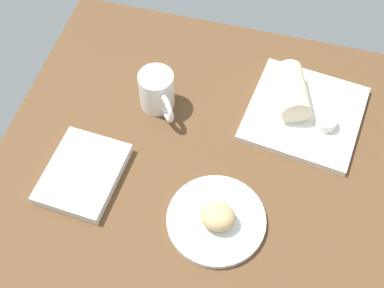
{
  "coord_description": "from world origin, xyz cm",
  "views": [
    {
      "loc": [
        47.72,
        14.25,
        104.21
      ],
      "look_at": [
        -13.8,
        -2.17,
        7.0
      ],
      "focal_mm": 49.44,
      "sensor_mm": 36.0,
      "label": 1
    }
  ],
  "objects_px": {
    "scone_pastry": "(218,217)",
    "square_plate": "(304,113)",
    "book_stack": "(83,174)",
    "breakfast_wrap": "(292,91)",
    "sauce_cup": "(326,122)",
    "round_plate": "(216,220)",
    "coffee_mug": "(157,91)"
  },
  "relations": [
    {
      "from": "round_plate",
      "to": "coffee_mug",
      "type": "height_order",
      "value": "coffee_mug"
    },
    {
      "from": "round_plate",
      "to": "coffee_mug",
      "type": "relative_size",
      "value": 1.77
    },
    {
      "from": "square_plate",
      "to": "breakfast_wrap",
      "type": "height_order",
      "value": "breakfast_wrap"
    },
    {
      "from": "sauce_cup",
      "to": "breakfast_wrap",
      "type": "distance_m",
      "value": 0.11
    },
    {
      "from": "square_plate",
      "to": "book_stack",
      "type": "relative_size",
      "value": 1.25
    },
    {
      "from": "breakfast_wrap",
      "to": "sauce_cup",
      "type": "bearing_deg",
      "value": -48.09
    },
    {
      "from": "breakfast_wrap",
      "to": "coffee_mug",
      "type": "bearing_deg",
      "value": 176.43
    },
    {
      "from": "round_plate",
      "to": "sauce_cup",
      "type": "relative_size",
      "value": 4.3
    },
    {
      "from": "scone_pastry",
      "to": "breakfast_wrap",
      "type": "bearing_deg",
      "value": 165.11
    },
    {
      "from": "book_stack",
      "to": "coffee_mug",
      "type": "bearing_deg",
      "value": 156.7
    },
    {
      "from": "breakfast_wrap",
      "to": "book_stack",
      "type": "height_order",
      "value": "breakfast_wrap"
    },
    {
      "from": "coffee_mug",
      "to": "round_plate",
      "type": "bearing_deg",
      "value": 37.96
    },
    {
      "from": "square_plate",
      "to": "breakfast_wrap",
      "type": "relative_size",
      "value": 1.91
    },
    {
      "from": "sauce_cup",
      "to": "coffee_mug",
      "type": "height_order",
      "value": "coffee_mug"
    },
    {
      "from": "scone_pastry",
      "to": "square_plate",
      "type": "xyz_separation_m",
      "value": [
        -0.32,
        0.13,
        -0.03
      ]
    },
    {
      "from": "breakfast_wrap",
      "to": "book_stack",
      "type": "bearing_deg",
      "value": -160.52
    },
    {
      "from": "book_stack",
      "to": "breakfast_wrap",
      "type": "bearing_deg",
      "value": 127.85
    },
    {
      "from": "scone_pastry",
      "to": "sauce_cup",
      "type": "height_order",
      "value": "scone_pastry"
    },
    {
      "from": "scone_pastry",
      "to": "square_plate",
      "type": "distance_m",
      "value": 0.35
    },
    {
      "from": "breakfast_wrap",
      "to": "book_stack",
      "type": "xyz_separation_m",
      "value": [
        0.31,
        -0.4,
        -0.04
      ]
    },
    {
      "from": "round_plate",
      "to": "coffee_mug",
      "type": "distance_m",
      "value": 0.33
    },
    {
      "from": "square_plate",
      "to": "sauce_cup",
      "type": "height_order",
      "value": "sauce_cup"
    },
    {
      "from": "sauce_cup",
      "to": "book_stack",
      "type": "distance_m",
      "value": 0.55
    },
    {
      "from": "book_stack",
      "to": "square_plate",
      "type": "bearing_deg",
      "value": 123.22
    },
    {
      "from": "square_plate",
      "to": "breakfast_wrap",
      "type": "xyz_separation_m",
      "value": [
        -0.02,
        -0.04,
        0.04
      ]
    },
    {
      "from": "scone_pastry",
      "to": "sauce_cup",
      "type": "distance_m",
      "value": 0.35
    },
    {
      "from": "sauce_cup",
      "to": "coffee_mug",
      "type": "relative_size",
      "value": 0.41
    },
    {
      "from": "round_plate",
      "to": "scone_pastry",
      "type": "bearing_deg",
      "value": 30.35
    },
    {
      "from": "round_plate",
      "to": "sauce_cup",
      "type": "bearing_deg",
      "value": 147.37
    },
    {
      "from": "round_plate",
      "to": "coffee_mug",
      "type": "xyz_separation_m",
      "value": [
        -0.26,
        -0.2,
        0.04
      ]
    },
    {
      "from": "square_plate",
      "to": "coffee_mug",
      "type": "distance_m",
      "value": 0.35
    },
    {
      "from": "sauce_cup",
      "to": "book_stack",
      "type": "relative_size",
      "value": 0.23
    }
  ]
}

